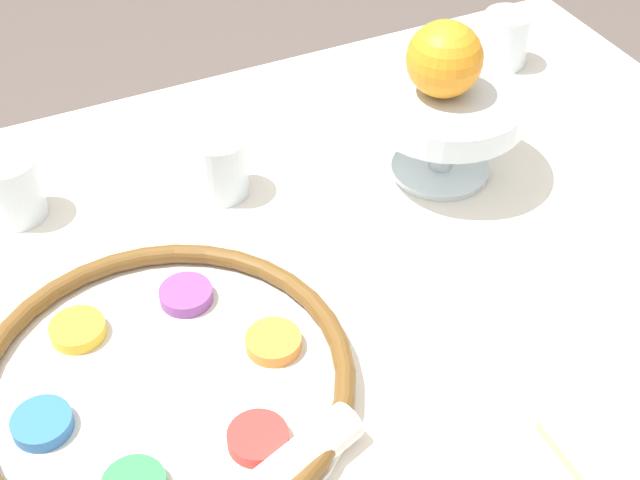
{
  "coord_description": "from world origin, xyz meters",
  "views": [
    {
      "loc": [
        -0.19,
        -0.57,
        1.38
      ],
      "look_at": [
        0.1,
        0.05,
        0.75
      ],
      "focal_mm": 50.0,
      "sensor_mm": 36.0,
      "label": 1
    }
  ],
  "objects_px": {
    "napkin_roll": "(277,478)",
    "cup_far": "(220,166)",
    "cup_mid": "(13,189)",
    "bread_plate": "(613,451)",
    "fruit_stand": "(446,113)",
    "cup_near": "(505,39)",
    "seder_plate": "(163,382)",
    "orange_fruit": "(444,59)"
  },
  "relations": [
    {
      "from": "bread_plate",
      "to": "fruit_stand",
      "type": "bearing_deg",
      "value": 79.92
    },
    {
      "from": "seder_plate",
      "to": "bread_plate",
      "type": "distance_m",
      "value": 0.41
    },
    {
      "from": "seder_plate",
      "to": "cup_mid",
      "type": "relative_size",
      "value": 4.7
    },
    {
      "from": "cup_mid",
      "to": "bread_plate",
      "type": "bearing_deg",
      "value": -53.73
    },
    {
      "from": "fruit_stand",
      "to": "cup_mid",
      "type": "height_order",
      "value": "fruit_stand"
    },
    {
      "from": "napkin_roll",
      "to": "cup_mid",
      "type": "distance_m",
      "value": 0.48
    },
    {
      "from": "cup_near",
      "to": "cup_mid",
      "type": "height_order",
      "value": "same"
    },
    {
      "from": "cup_near",
      "to": "bread_plate",
      "type": "bearing_deg",
      "value": -115.55
    },
    {
      "from": "napkin_roll",
      "to": "cup_mid",
      "type": "xyz_separation_m",
      "value": [
        -0.13,
        0.46,
        0.02
      ]
    },
    {
      "from": "fruit_stand",
      "to": "napkin_roll",
      "type": "xyz_separation_m",
      "value": [
        -0.35,
        -0.32,
        -0.07
      ]
    },
    {
      "from": "orange_fruit",
      "to": "bread_plate",
      "type": "xyz_separation_m",
      "value": [
        -0.07,
        -0.42,
        -0.15
      ]
    },
    {
      "from": "fruit_stand",
      "to": "orange_fruit",
      "type": "height_order",
      "value": "orange_fruit"
    },
    {
      "from": "bread_plate",
      "to": "napkin_roll",
      "type": "xyz_separation_m",
      "value": [
        -0.28,
        0.09,
        0.01
      ]
    },
    {
      "from": "napkin_roll",
      "to": "cup_far",
      "type": "height_order",
      "value": "cup_far"
    },
    {
      "from": "seder_plate",
      "to": "orange_fruit",
      "type": "height_order",
      "value": "orange_fruit"
    },
    {
      "from": "seder_plate",
      "to": "napkin_roll",
      "type": "distance_m",
      "value": 0.15
    },
    {
      "from": "seder_plate",
      "to": "orange_fruit",
      "type": "distance_m",
      "value": 0.46
    },
    {
      "from": "orange_fruit",
      "to": "cup_near",
      "type": "distance_m",
      "value": 0.3
    },
    {
      "from": "orange_fruit",
      "to": "cup_near",
      "type": "xyz_separation_m",
      "value": [
        0.22,
        0.17,
        -0.12
      ]
    },
    {
      "from": "bread_plate",
      "to": "cup_mid",
      "type": "bearing_deg",
      "value": 126.27
    },
    {
      "from": "fruit_stand",
      "to": "cup_far",
      "type": "distance_m",
      "value": 0.27
    },
    {
      "from": "seder_plate",
      "to": "cup_near",
      "type": "height_order",
      "value": "cup_near"
    },
    {
      "from": "orange_fruit",
      "to": "bread_plate",
      "type": "relative_size",
      "value": 0.49
    },
    {
      "from": "seder_plate",
      "to": "napkin_roll",
      "type": "relative_size",
      "value": 2.05
    },
    {
      "from": "orange_fruit",
      "to": "cup_mid",
      "type": "height_order",
      "value": "orange_fruit"
    },
    {
      "from": "bread_plate",
      "to": "seder_plate",
      "type": "bearing_deg",
      "value": 144.89
    },
    {
      "from": "bread_plate",
      "to": "cup_near",
      "type": "xyz_separation_m",
      "value": [
        0.28,
        0.59,
        0.03
      ]
    },
    {
      "from": "bread_plate",
      "to": "cup_near",
      "type": "relative_size",
      "value": 2.3
    },
    {
      "from": "fruit_stand",
      "to": "bread_plate",
      "type": "distance_m",
      "value": 0.43
    },
    {
      "from": "cup_mid",
      "to": "napkin_roll",
      "type": "bearing_deg",
      "value": -74.64
    },
    {
      "from": "seder_plate",
      "to": "bread_plate",
      "type": "height_order",
      "value": "seder_plate"
    },
    {
      "from": "orange_fruit",
      "to": "cup_mid",
      "type": "bearing_deg",
      "value": 164.57
    },
    {
      "from": "seder_plate",
      "to": "cup_mid",
      "type": "height_order",
      "value": "cup_mid"
    },
    {
      "from": "napkin_roll",
      "to": "cup_far",
      "type": "distance_m",
      "value": 0.41
    },
    {
      "from": "bread_plate",
      "to": "cup_near",
      "type": "distance_m",
      "value": 0.66
    },
    {
      "from": "fruit_stand",
      "to": "bread_plate",
      "type": "relative_size",
      "value": 1.05
    },
    {
      "from": "orange_fruit",
      "to": "cup_near",
      "type": "height_order",
      "value": "orange_fruit"
    },
    {
      "from": "cup_near",
      "to": "cup_mid",
      "type": "relative_size",
      "value": 1.0
    },
    {
      "from": "cup_mid",
      "to": "fruit_stand",
      "type": "bearing_deg",
      "value": -15.89
    },
    {
      "from": "bread_plate",
      "to": "cup_near",
      "type": "bearing_deg",
      "value": 64.45
    },
    {
      "from": "napkin_roll",
      "to": "cup_far",
      "type": "relative_size",
      "value": 2.29
    },
    {
      "from": "fruit_stand",
      "to": "cup_near",
      "type": "relative_size",
      "value": 2.41
    }
  ]
}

